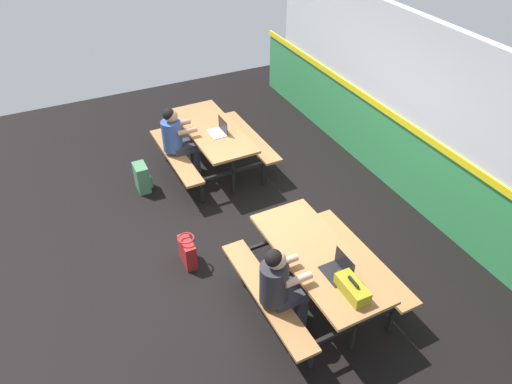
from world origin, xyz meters
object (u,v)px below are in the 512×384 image
(picnic_table_right, at_px, (317,265))
(laptop_dark, at_px, (338,270))
(backpack_dark, at_px, (142,178))
(laptop_silver, at_px, (219,130))
(toolbox_grey, at_px, (352,288))
(picnic_table_left, at_px, (213,138))
(student_nearer, at_px, (177,137))
(tote_bag_bright, at_px, (187,252))
(student_further, at_px, (281,284))

(picnic_table_right, xyz_separation_m, laptop_dark, (0.32, 0.04, 0.21))
(backpack_dark, bearing_deg, laptop_silver, 85.04)
(toolbox_grey, bearing_deg, laptop_dark, 173.96)
(picnic_table_left, distance_m, toolbox_grey, 3.70)
(picnic_table_right, bearing_deg, laptop_silver, 179.68)
(picnic_table_left, bearing_deg, laptop_silver, 13.30)
(picnic_table_left, relative_size, laptop_dark, 5.74)
(picnic_table_left, relative_size, student_nearer, 1.54)
(laptop_silver, relative_size, tote_bag_bright, 0.76)
(picnic_table_left, height_order, student_further, student_further)
(student_further, bearing_deg, laptop_dark, 75.61)
(picnic_table_right, height_order, backpack_dark, picnic_table_right)
(student_nearer, distance_m, tote_bag_bright, 2.05)
(student_nearer, distance_m, backpack_dark, 0.82)
(laptop_dark, bearing_deg, picnic_table_left, -178.82)
(tote_bag_bright, bearing_deg, student_nearer, 164.06)
(laptop_dark, xyz_separation_m, backpack_dark, (-3.34, -1.27, -0.57))
(student_nearer, relative_size, tote_bag_bright, 2.81)
(student_further, bearing_deg, tote_bag_bright, -157.52)
(picnic_table_left, xyz_separation_m, toolbox_grey, (3.69, 0.04, 0.24))
(student_further, distance_m, backpack_dark, 3.29)
(toolbox_grey, height_order, tote_bag_bright, toolbox_grey)
(picnic_table_left, xyz_separation_m, backpack_dark, (0.07, -1.20, -0.36))
(picnic_table_left, xyz_separation_m, student_further, (3.25, -0.53, 0.13))
(student_further, distance_m, tote_bag_bright, 1.59)
(laptop_dark, xyz_separation_m, toolbox_grey, (0.29, -0.03, 0.02))
(student_further, bearing_deg, laptop_silver, 169.51)
(picnic_table_right, height_order, student_nearer, student_nearer)
(toolbox_grey, distance_m, tote_bag_bright, 2.25)
(backpack_dark, height_order, tote_bag_bright, backpack_dark)
(laptop_silver, relative_size, laptop_dark, 1.00)
(student_nearer, height_order, tote_bag_bright, student_nearer)
(student_further, relative_size, toolbox_grey, 3.02)
(laptop_dark, bearing_deg, backpack_dark, -159.14)
(laptop_silver, bearing_deg, student_nearer, -110.05)
(laptop_dark, height_order, backpack_dark, laptop_dark)
(laptop_silver, bearing_deg, picnic_table_right, -0.32)
(laptop_dark, height_order, tote_bag_bright, laptop_dark)
(laptop_dark, bearing_deg, picnic_table_right, -172.10)
(picnic_table_right, bearing_deg, toolbox_grey, 1.31)
(student_nearer, relative_size, laptop_silver, 3.71)
(student_nearer, distance_m, student_further, 3.29)
(laptop_silver, xyz_separation_m, toolbox_grey, (3.52, -0.00, 0.02))
(laptop_dark, xyz_separation_m, tote_bag_bright, (-1.54, -1.17, -0.59))
(picnic_table_left, bearing_deg, backpack_dark, -86.78)
(laptop_dark, distance_m, toolbox_grey, 0.29)
(laptop_silver, relative_size, backpack_dark, 0.74)
(toolbox_grey, xyz_separation_m, tote_bag_bright, (-1.83, -1.14, -0.62))
(picnic_table_right, relative_size, student_further, 1.54)
(student_nearer, bearing_deg, laptop_silver, 69.95)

